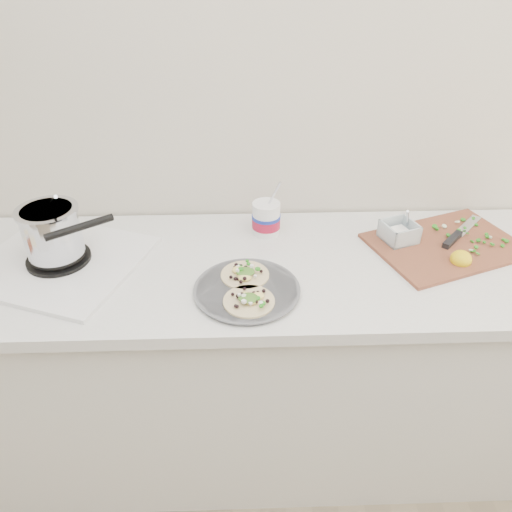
{
  "coord_description": "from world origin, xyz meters",
  "views": [
    {
      "loc": [
        -0.05,
        0.12,
        1.81
      ],
      "look_at": [
        -0.0,
        1.37,
        0.96
      ],
      "focal_mm": 35.0,
      "sensor_mm": 36.0,
      "label": 1
    }
  ],
  "objects_px": {
    "tub": "(267,216)",
    "taco_plate": "(247,287)",
    "stove": "(55,243)",
    "cutboard": "(442,241)"
  },
  "relations": [
    {
      "from": "cutboard",
      "to": "taco_plate",
      "type": "bearing_deg",
      "value": 179.19
    },
    {
      "from": "stove",
      "to": "tub",
      "type": "xyz_separation_m",
      "value": [
        0.66,
        0.17,
        -0.01
      ]
    },
    {
      "from": "stove",
      "to": "tub",
      "type": "height_order",
      "value": "stove"
    },
    {
      "from": "tub",
      "to": "stove",
      "type": "bearing_deg",
      "value": -165.87
    },
    {
      "from": "stove",
      "to": "taco_plate",
      "type": "xyz_separation_m",
      "value": [
        0.59,
        -0.16,
        -0.06
      ]
    },
    {
      "from": "tub",
      "to": "cutboard",
      "type": "distance_m",
      "value": 0.59
    },
    {
      "from": "stove",
      "to": "tub",
      "type": "bearing_deg",
      "value": 34.45
    },
    {
      "from": "stove",
      "to": "taco_plate",
      "type": "relative_size",
      "value": 1.95
    },
    {
      "from": "tub",
      "to": "taco_plate",
      "type": "bearing_deg",
      "value": -102.78
    },
    {
      "from": "stove",
      "to": "tub",
      "type": "relative_size",
      "value": 2.78
    }
  ]
}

